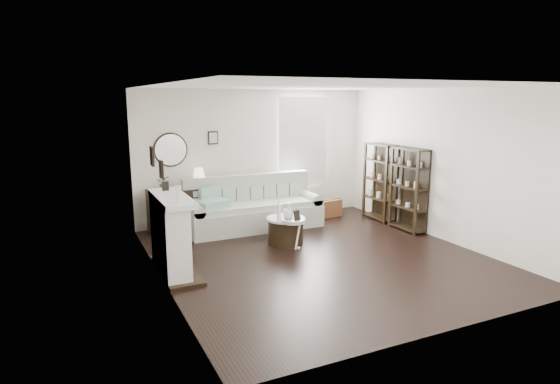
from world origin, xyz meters
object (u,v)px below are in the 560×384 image
sofa (253,211)px  drum_table (286,230)px  dresser (182,210)px  pedestal_table (293,221)px

sofa → drum_table: bearing=-83.3°
dresser → pedestal_table: dresser is taller
sofa → dresser: size_ratio=2.13×
sofa → pedestal_table: (0.16, -1.46, 0.12)m
sofa → dresser: (-1.32, 0.39, 0.07)m
pedestal_table → dresser: bearing=128.6°
pedestal_table → sofa: bearing=96.1°
dresser → sofa: bearing=-16.4°
drum_table → dresser: bearing=132.5°
dresser → pedestal_table: bearing=-51.4°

